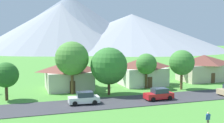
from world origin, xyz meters
TOP-DOWN VIEW (x-y plane):
  - road_strip at (0.00, 26.66)m, footprint 160.00×6.74m
  - mountain_far_west_ridge at (58.43, 159.33)m, footprint 121.05×121.05m
  - mountain_west_ridge at (20.27, 173.70)m, footprint 106.01×106.01m
  - mountain_east_ridge at (13.75, 166.19)m, footprint 102.12×102.12m
  - house_leftmost at (-3.47, 38.77)m, footprint 8.34×7.85m
  - house_left_center at (10.59, 38.30)m, footprint 8.67×6.92m
  - house_right_center at (24.79, 38.81)m, footprint 10.47×6.63m
  - tree_near_left at (-13.57, 32.99)m, footprint 3.67×3.67m
  - tree_left_of_center at (9.66, 34.70)m, footprint 3.70×3.70m
  - tree_center at (15.20, 32.08)m, footprint 4.39×4.39m
  - tree_right_of_center at (1.82, 31.99)m, footprint 5.91×5.91m
  - tree_near_right at (-3.68, 34.19)m, footprint 5.41×5.41m
  - parked_car_red_west_end at (7.61, 26.07)m, footprint 4.23×2.14m
  - parked_car_white_mid_west at (-3.37, 27.03)m, footprint 4.28×2.23m
  - watcher_person at (6.50, 13.44)m, footprint 0.56×0.24m

SIDE VIEW (x-z plane):
  - road_strip at x=0.00m, z-range 0.00..0.08m
  - parked_car_red_west_end at x=7.61m, z-range 0.03..1.71m
  - parked_car_white_mid_west at x=-3.37m, z-range 0.03..1.71m
  - watcher_person at x=6.50m, z-range 0.04..1.71m
  - house_leftmost at x=-3.47m, z-range 0.09..5.06m
  - house_left_center at x=10.59m, z-range 0.09..5.34m
  - house_right_center at x=24.79m, z-range 0.10..5.50m
  - tree_near_left at x=-13.57m, z-range 0.94..6.53m
  - tree_left_of_center at x=9.66m, z-range 1.26..7.55m
  - tree_right_of_center at x=1.82m, z-range 0.83..8.42m
  - tree_center at x=15.20m, z-range 1.26..8.20m
  - tree_near_right at x=-3.68m, z-range 1.54..10.06m
  - mountain_far_west_ridge at x=58.43m, z-range 0.00..23.25m
  - mountain_east_ridge at x=13.75m, z-range 0.00..29.53m
  - mountain_west_ridge at x=20.27m, z-range 0.00..35.59m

